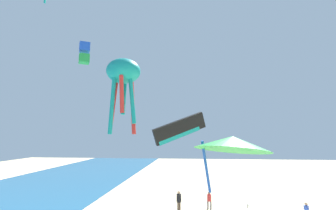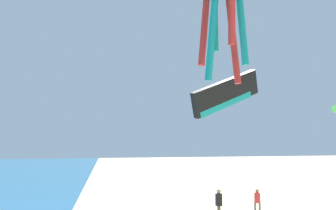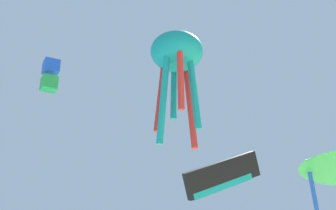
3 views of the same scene
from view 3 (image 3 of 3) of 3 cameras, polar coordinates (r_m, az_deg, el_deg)
kite_parafoil_black at (r=23.42m, az=8.34°, el=-10.45°), size 2.91×5.11×3.36m
kite_box_blue at (r=39.15m, az=-17.43°, el=4.31°), size 2.04×2.03×3.16m
kite_octopus_teal at (r=15.22m, az=1.34°, el=7.22°), size 2.12×2.12×4.71m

